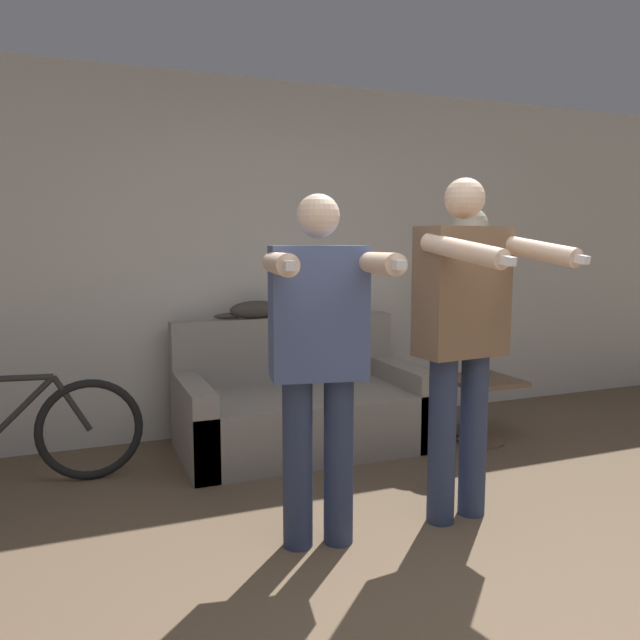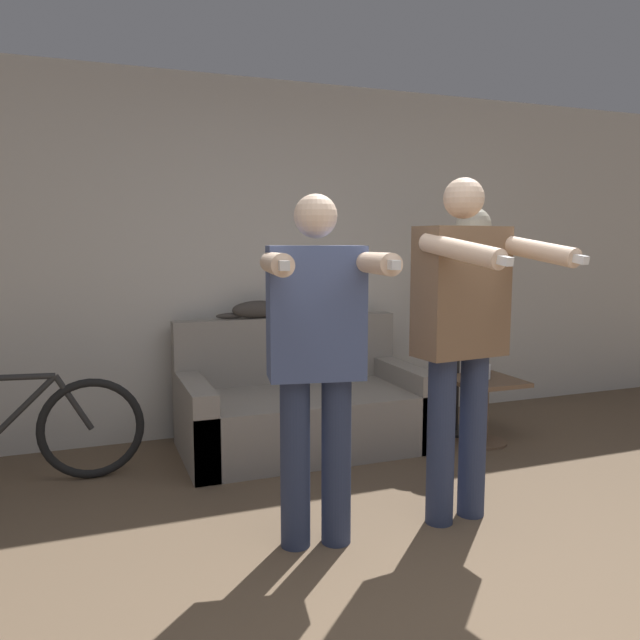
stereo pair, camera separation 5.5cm
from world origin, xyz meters
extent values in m
cube|color=beige|center=(0.00, 2.91, 1.30)|extent=(10.00, 0.05, 2.60)
cube|color=gray|center=(0.09, 2.33, 0.20)|extent=(1.67, 0.89, 0.40)
cube|color=gray|center=(0.09, 2.70, 0.64)|extent=(1.67, 0.14, 0.48)
cube|color=gray|center=(-0.67, 2.33, 0.27)|extent=(0.16, 0.89, 0.54)
cube|color=gray|center=(0.84, 2.33, 0.27)|extent=(0.16, 0.89, 0.54)
cylinder|color=#2D3856|center=(-0.42, 1.03, 0.40)|extent=(0.14, 0.14, 0.81)
cylinder|color=#2D3856|center=(-0.23, 0.99, 0.40)|extent=(0.14, 0.14, 0.81)
cube|color=#475684|center=(-0.32, 1.01, 1.11)|extent=(0.47, 0.30, 0.60)
sphere|color=beige|center=(-0.32, 1.01, 1.54)|extent=(0.20, 0.20, 0.20)
cylinder|color=beige|center=(-0.57, 0.80, 1.34)|extent=(0.18, 0.51, 0.09)
cube|color=white|center=(-0.62, 0.55, 1.34)|extent=(0.06, 0.12, 0.04)
cylinder|color=beige|center=(-0.17, 0.72, 1.34)|extent=(0.18, 0.51, 0.09)
cube|color=white|center=(-0.21, 0.48, 1.34)|extent=(0.06, 0.12, 0.04)
cylinder|color=#2D3856|center=(0.35, 1.00, 0.43)|extent=(0.14, 0.14, 0.86)
cylinder|color=#2D3856|center=(0.55, 1.02, 0.43)|extent=(0.14, 0.14, 0.86)
cube|color=brown|center=(0.45, 1.01, 1.18)|extent=(0.48, 0.27, 0.64)
sphere|color=beige|center=(0.45, 1.01, 1.64)|extent=(0.20, 0.20, 0.20)
cylinder|color=beige|center=(0.26, 0.74, 1.39)|extent=(0.15, 0.51, 0.16)
cube|color=white|center=(0.29, 0.49, 1.36)|extent=(0.05, 0.13, 0.05)
cylinder|color=beige|center=(0.69, 0.78, 1.39)|extent=(0.15, 0.51, 0.16)
cube|color=white|center=(0.72, 0.54, 1.36)|extent=(0.05, 0.13, 0.05)
ellipsoid|color=#3D3833|center=(-0.14, 2.70, 0.94)|extent=(0.38, 0.12, 0.13)
sphere|color=#3D3833|center=(0.02, 2.70, 0.99)|extent=(0.09, 0.09, 0.09)
ellipsoid|color=#3D3833|center=(-0.34, 2.72, 0.90)|extent=(0.21, 0.04, 0.04)
cone|color=#3D3833|center=(0.01, 2.69, 1.02)|extent=(0.03, 0.03, 0.03)
cone|color=#3D3833|center=(0.01, 2.72, 1.02)|extent=(0.03, 0.03, 0.03)
cylinder|color=black|center=(1.27, 2.27, 0.01)|extent=(0.29, 0.29, 0.02)
cylinder|color=black|center=(1.27, 2.27, 0.73)|extent=(0.03, 0.03, 1.47)
sphere|color=white|center=(1.37, 2.27, 1.55)|extent=(0.26, 0.26, 0.26)
sphere|color=white|center=(1.19, 2.27, 1.35)|extent=(0.26, 0.26, 0.26)
cylinder|color=brown|center=(1.32, 1.98, 0.01)|extent=(0.33, 0.33, 0.02)
cylinder|color=brown|center=(1.32, 1.98, 0.22)|extent=(0.06, 0.06, 0.44)
cube|color=brown|center=(1.32, 1.98, 0.45)|extent=(0.47, 0.47, 0.03)
cylinder|color=silver|center=(1.32, 2.00, 0.52)|extent=(0.09, 0.09, 0.10)
torus|color=black|center=(-1.30, 2.27, 0.31)|extent=(0.62, 0.05, 0.62)
cylinder|color=#282828|center=(-1.67, 2.27, 0.47)|extent=(0.40, 0.04, 0.38)
cylinder|color=#282828|center=(-1.70, 2.27, 0.66)|extent=(0.43, 0.04, 0.05)
cylinder|color=#282828|center=(-1.39, 2.27, 0.48)|extent=(0.22, 0.04, 0.36)
camera|label=1|loc=(-1.35, -1.61, 1.43)|focal=35.00mm
camera|label=2|loc=(-1.30, -1.63, 1.43)|focal=35.00mm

